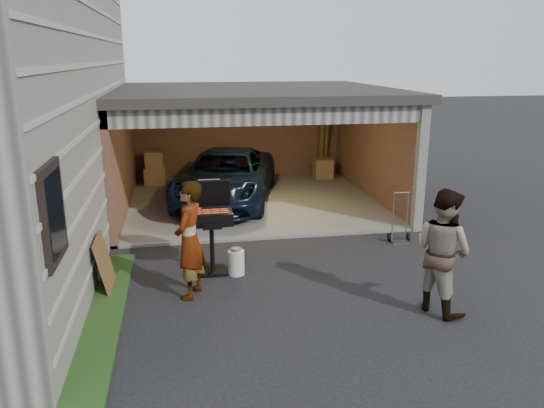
{
  "coord_description": "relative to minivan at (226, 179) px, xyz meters",
  "views": [
    {
      "loc": [
        -1.09,
        -6.64,
        3.65
      ],
      "look_at": [
        0.48,
        2.14,
        1.15
      ],
      "focal_mm": 35.0,
      "sensor_mm": 36.0,
      "label": 1
    }
  ],
  "objects": [
    {
      "name": "ground",
      "position": [
        -0.05,
        -6.39,
        -0.65
      ],
      "size": [
        80.0,
        80.0,
        0.0
      ],
      "primitive_type": "plane",
      "color": "black",
      "rests_on": "ground"
    },
    {
      "name": "bbq_grill",
      "position": [
        -0.65,
        -4.35,
        0.29
      ],
      "size": [
        0.71,
        0.62,
        1.59
      ],
      "color": "black",
      "rests_on": "ground"
    },
    {
      "name": "woman",
      "position": [
        -1.04,
        -5.27,
        0.27
      ],
      "size": [
        0.66,
        0.79,
        1.85
      ],
      "primitive_type": "imported",
      "rotation": [
        0.0,
        0.0,
        -1.94
      ],
      "color": "#9DB1C6",
      "rests_on": "ground"
    },
    {
      "name": "garage",
      "position": [
        0.71,
        0.4,
        1.22
      ],
      "size": [
        6.8,
        6.3,
        2.9
      ],
      "color": "#605E59",
      "rests_on": "ground"
    },
    {
      "name": "propane_tank",
      "position": [
        -0.26,
        -4.54,
        -0.44
      ],
      "size": [
        0.34,
        0.34,
        0.43
      ],
      "primitive_type": "cylinder",
      "rotation": [
        0.0,
        0.0,
        -0.2
      ],
      "color": "silver",
      "rests_on": "ground"
    },
    {
      "name": "hand_truck",
      "position": [
        3.19,
        -3.48,
        -0.45
      ],
      "size": [
        0.44,
        0.35,
        1.05
      ],
      "rotation": [
        0.0,
        0.0,
        -0.1
      ],
      "color": "slate",
      "rests_on": "ground"
    },
    {
      "name": "man",
      "position": [
        2.55,
        -6.39,
        0.28
      ],
      "size": [
        1.0,
        1.11,
        1.86
      ],
      "primitive_type": "imported",
      "rotation": [
        0.0,
        0.0,
        1.98
      ],
      "color": "#432D1A",
      "rests_on": "ground"
    },
    {
      "name": "minivan",
      "position": [
        0.0,
        0.0,
        0.0
      ],
      "size": [
        3.29,
        5.1,
        1.31
      ],
      "primitive_type": "imported",
      "rotation": [
        0.0,
        0.0,
        -0.26
      ],
      "color": "black",
      "rests_on": "ground"
    },
    {
      "name": "groundcover_strip",
      "position": [
        -2.3,
        -7.39,
        -0.62
      ],
      "size": [
        0.5,
        8.0,
        0.06
      ],
      "primitive_type": "cube",
      "color": "#193814",
      "rests_on": "ground"
    },
    {
      "name": "plywood_panel",
      "position": [
        -2.39,
        -4.79,
        -0.21
      ],
      "size": [
        0.22,
        0.8,
        0.89
      ],
      "primitive_type": "cube",
      "rotation": [
        0.0,
        -0.21,
        0.0
      ],
      "color": "brown",
      "rests_on": "ground"
    }
  ]
}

